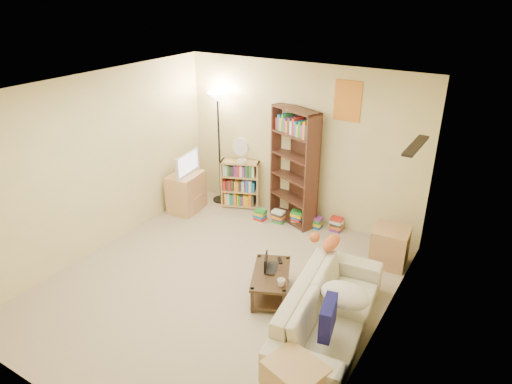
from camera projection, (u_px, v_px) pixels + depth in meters
room at (214, 167)px, 5.21m from camera, size 4.50×4.54×2.52m
sofa at (329, 310)px, 4.97m from camera, size 2.21×1.27×0.59m
navy_pillow at (328, 317)px, 4.46m from camera, size 0.20×0.41×0.35m
cream_blanket at (345, 295)px, 4.87m from camera, size 0.54×0.39×0.23m
tabby_cat at (328, 242)px, 5.56m from camera, size 0.47×0.21×0.16m
coffee_table at (271, 282)px, 5.59m from camera, size 0.71×0.89×0.35m
laptop at (275, 269)px, 5.58m from camera, size 0.40×0.37×0.02m
laptop_screen at (266, 262)px, 5.56m from camera, size 0.12×0.24×0.17m
mug at (281, 283)px, 5.27m from camera, size 0.19×0.19×0.09m
tv_remote at (280, 261)px, 5.75m from camera, size 0.12×0.13×0.02m
tv_stand at (186, 192)px, 7.68m from camera, size 0.50×0.65×0.65m
television at (184, 164)px, 7.46m from camera, size 0.67×0.23×0.38m
tall_bookshelf at (294, 164)px, 7.05m from camera, size 0.88×0.58×1.86m
short_bookshelf at (241, 184)px, 7.77m from camera, size 0.70×0.48×0.83m
desk_fan at (241, 149)px, 7.44m from camera, size 0.30×0.17×0.43m
floor_lamp at (218, 116)px, 7.49m from camera, size 0.33×0.33×1.93m
side_table at (390, 246)px, 6.22m from camera, size 0.50×0.50×0.53m
end_cabinet at (295, 383)px, 4.18m from camera, size 0.61×0.55×0.43m
book_stacks at (299, 219)px, 7.27m from camera, size 1.40×0.46×0.24m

